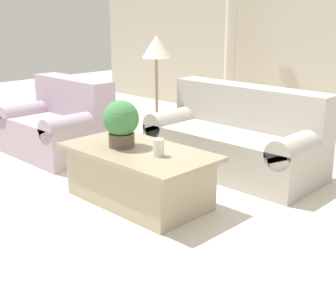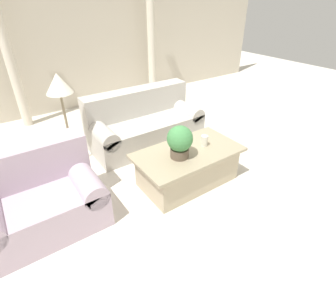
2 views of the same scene
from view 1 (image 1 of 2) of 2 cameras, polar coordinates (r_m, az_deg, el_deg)
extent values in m
plane|color=silver|center=(4.59, 1.89, -5.72)|extent=(16.00, 16.00, 0.00)
cube|color=#B7B2A8|center=(5.11, 7.81, -0.85)|extent=(1.90, 0.88, 0.46)
cube|color=#B7B2A8|center=(5.23, 9.87, 4.57)|extent=(1.90, 0.31, 0.45)
cylinder|color=#B7B2A8|center=(5.56, 1.18, 2.95)|extent=(0.28, 0.88, 0.28)
cylinder|color=#B7B2A8|center=(4.64, 15.94, -0.32)|extent=(0.28, 0.88, 0.28)
cube|color=#B8A3B3|center=(5.83, -13.52, 0.95)|extent=(1.26, 0.88, 0.46)
cube|color=#B8A3B3|center=(5.88, -11.47, 5.75)|extent=(1.26, 0.31, 0.45)
cylinder|color=#B8A3B3|center=(6.19, -16.09, 3.67)|extent=(0.28, 0.88, 0.28)
cylinder|color=#B8A3B3|center=(5.38, -10.86, 2.22)|extent=(0.28, 0.88, 0.28)
cube|color=tan|center=(4.27, -3.59, -4.13)|extent=(1.26, 0.69, 0.46)
cube|color=tan|center=(4.20, -3.65, -0.93)|extent=(1.43, 0.79, 0.04)
cylinder|color=brown|center=(4.28, -5.68, 0.50)|extent=(0.24, 0.24, 0.12)
sphere|color=#428447|center=(4.23, -5.75, 3.13)|extent=(0.33, 0.33, 0.33)
cylinder|color=silver|center=(3.98, -1.16, -0.43)|extent=(0.09, 0.09, 0.15)
cylinder|color=gray|center=(6.03, -1.35, -0.21)|extent=(0.28, 0.28, 0.03)
cylinder|color=gray|center=(5.90, -1.38, 5.09)|extent=(0.04, 0.04, 1.11)
cone|color=silver|center=(5.81, -1.43, 11.79)|extent=(0.36, 0.36, 0.27)
cylinder|color=beige|center=(7.48, 7.65, 12.27)|extent=(0.18, 0.18, 2.46)
camera|label=2|loc=(4.95, -43.37, 18.96)|focal=28.00mm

